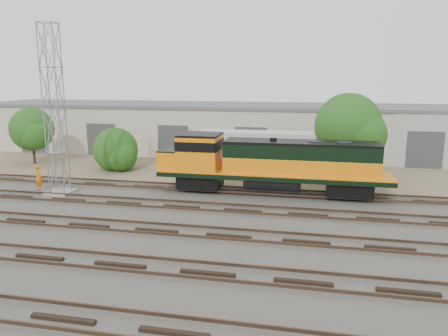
% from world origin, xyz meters
% --- Properties ---
extents(ground, '(140.00, 140.00, 0.00)m').
position_xyz_m(ground, '(0.00, 0.00, 0.00)').
color(ground, '#47423A').
rests_on(ground, ground).
extents(dirt_strip, '(80.00, 16.00, 0.02)m').
position_xyz_m(dirt_strip, '(0.00, 15.00, 0.01)').
color(dirt_strip, '#726047').
rests_on(dirt_strip, ground).
extents(tracks, '(80.00, 20.40, 0.28)m').
position_xyz_m(tracks, '(0.00, -3.00, 0.08)').
color(tracks, black).
rests_on(tracks, ground).
extents(warehouse, '(58.40, 10.40, 5.30)m').
position_xyz_m(warehouse, '(0.04, 22.98, 2.65)').
color(warehouse, beige).
rests_on(warehouse, ground).
extents(locomotive, '(16.41, 2.88, 3.94)m').
position_xyz_m(locomotive, '(5.07, 6.00, 2.28)').
color(locomotive, black).
rests_on(locomotive, tracks).
extents(signal_tower, '(1.74, 1.74, 11.78)m').
position_xyz_m(signal_tower, '(-9.55, 3.06, 5.74)').
color(signal_tower, gray).
rests_on(signal_tower, ground).
extents(worker, '(0.82, 0.71, 1.90)m').
position_xyz_m(worker, '(-11.65, 3.63, 0.95)').
color(worker, orange).
rests_on(worker, ground).
extents(semi_trailer, '(12.21, 2.65, 3.75)m').
position_xyz_m(semi_trailer, '(4.95, 11.85, 2.36)').
color(semi_trailer, silver).
rests_on(semi_trailer, ground).
extents(tree_west, '(4.33, 4.12, 5.39)m').
position_xyz_m(tree_west, '(-18.12, 12.43, 3.22)').
color(tree_west, '#382619').
rests_on(tree_west, ground).
extents(tree_mid, '(4.21, 4.01, 4.01)m').
position_xyz_m(tree_mid, '(-9.16, 11.58, 1.67)').
color(tree_mid, '#382619').
rests_on(tree_mid, ground).
extents(tree_east, '(5.47, 5.21, 7.04)m').
position_xyz_m(tree_east, '(10.95, 10.92, 4.29)').
color(tree_east, '#382619').
rests_on(tree_east, ground).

